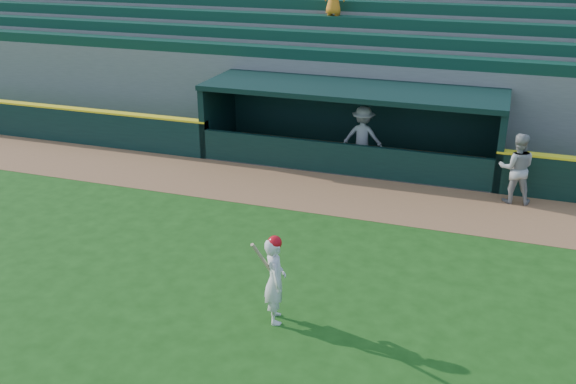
% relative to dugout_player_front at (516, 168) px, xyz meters
% --- Properties ---
extents(ground, '(120.00, 120.00, 0.00)m').
position_rel_dugout_player_front_xyz_m(ground, '(-5.06, -5.96, -0.98)').
color(ground, '#184411').
rests_on(ground, ground).
extents(warning_track, '(40.00, 3.00, 0.01)m').
position_rel_dugout_player_front_xyz_m(warning_track, '(-5.06, -1.06, -0.98)').
color(warning_track, brown).
rests_on(warning_track, ground).
extents(field_wall_left, '(15.50, 0.30, 1.20)m').
position_rel_dugout_player_front_xyz_m(field_wall_left, '(-17.31, 0.59, -0.38)').
color(field_wall_left, black).
rests_on(field_wall_left, ground).
extents(wall_stripe_left, '(15.50, 0.32, 0.06)m').
position_rel_dugout_player_front_xyz_m(wall_stripe_left, '(-17.31, 0.59, 0.25)').
color(wall_stripe_left, yellow).
rests_on(wall_stripe_left, field_wall_left).
extents(dugout_player_front, '(1.03, 0.84, 1.97)m').
position_rel_dugout_player_front_xyz_m(dugout_player_front, '(0.00, 0.00, 0.00)').
color(dugout_player_front, '#A0A09B').
rests_on(dugout_player_front, ground).
extents(dugout_player_inside, '(1.26, 0.75, 1.93)m').
position_rel_dugout_player_front_xyz_m(dugout_player_inside, '(-4.61, 1.52, -0.02)').
color(dugout_player_inside, '#ACABA6').
rests_on(dugout_player_inside, ground).
extents(dugout, '(9.40, 2.80, 2.46)m').
position_rel_dugout_player_front_xyz_m(dugout, '(-5.06, 2.04, 0.38)').
color(dugout, slate).
rests_on(dugout, ground).
extents(stands, '(34.50, 6.25, 7.50)m').
position_rel_dugout_player_front_xyz_m(stands, '(-5.04, 6.61, 1.41)').
color(stands, slate).
rests_on(stands, ground).
extents(batter_at_plate, '(0.64, 0.84, 1.81)m').
position_rel_dugout_player_front_xyz_m(batter_at_plate, '(-4.21, -7.60, -0.08)').
color(batter_at_plate, silver).
rests_on(batter_at_plate, ground).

